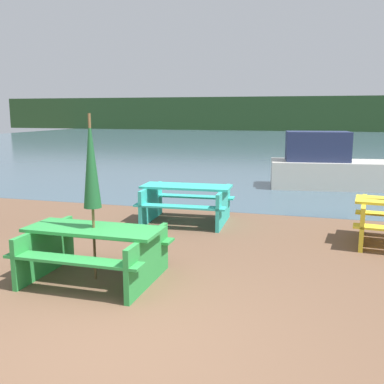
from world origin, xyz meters
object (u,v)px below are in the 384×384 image
picnic_table_teal (186,200)px  umbrella_darkgreen (91,163)px  picnic_table_green (94,247)px  boat (336,167)px

picnic_table_teal → umbrella_darkgreen: size_ratio=0.84×
umbrella_darkgreen → picnic_table_teal: bearing=85.3°
picnic_table_green → boat: bearing=69.1°
umbrella_darkgreen → boat: (3.34, 8.76, -0.99)m
picnic_table_green → boat: (3.34, 8.76, 0.16)m
umbrella_darkgreen → picnic_table_green: bearing=45.0°
picnic_table_green → picnic_table_teal: bearing=85.3°
picnic_table_green → umbrella_darkgreen: (-0.00, -0.00, 1.15)m
picnic_table_teal → boat: size_ratio=0.43×
umbrella_darkgreen → boat: 9.43m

